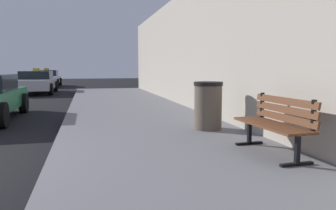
# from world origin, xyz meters

# --- Properties ---
(sidewalk) EXTENTS (4.00, 32.00, 0.15)m
(sidewalk) POSITION_xyz_m (4.00, 0.00, 0.07)
(sidewalk) COLOR slate
(sidewalk) RESTS_ON ground_plane
(building_wall) EXTENTS (0.70, 32.00, 4.06)m
(building_wall) POSITION_xyz_m (6.20, 0.00, 2.03)
(building_wall) COLOR #ADA393
(building_wall) RESTS_ON ground_plane
(bench) EXTENTS (0.54, 1.52, 0.89)m
(bench) POSITION_xyz_m (5.39, -0.60, 0.66)
(bench) COLOR brown
(bench) RESTS_ON sidewalk
(trash_bin) EXTENTS (0.62, 0.62, 1.02)m
(trash_bin) POSITION_xyz_m (5.10, 1.53, 0.66)
(trash_bin) COLOR brown
(trash_bin) RESTS_ON sidewalk
(car_silver) EXTENTS (2.04, 4.57, 1.43)m
(car_silver) POSITION_xyz_m (-0.20, 14.82, 0.65)
(car_silver) COLOR #B7B7BF
(car_silver) RESTS_ON ground_plane
(car_white) EXTENTS (1.99, 4.39, 1.43)m
(car_white) POSITION_xyz_m (-0.42, 21.69, 0.65)
(car_white) COLOR white
(car_white) RESTS_ON ground_plane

